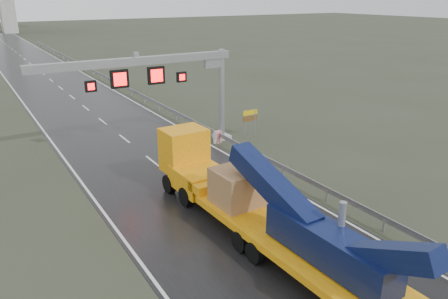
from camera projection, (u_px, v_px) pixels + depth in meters
ground at (303, 282)px, 17.99m from camera, size 400.00×400.00×0.00m
road at (72, 97)px, 50.18m from camera, size 11.00×200.00×0.02m
guardrail at (155, 102)px, 44.88m from camera, size 0.20×140.00×1.40m
sign_gantry at (165, 76)px, 31.61m from camera, size 14.90×1.20×7.42m
heavy_haul_truck at (252, 203)px, 20.93m from camera, size 3.37×19.18×4.49m
exit_sign_pair at (250, 118)px, 35.52m from camera, size 1.39×0.10×2.37m
striped_barrier at (218, 137)px, 34.55m from camera, size 0.65×0.44×1.00m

